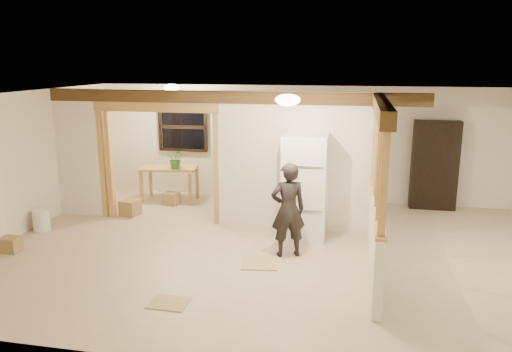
% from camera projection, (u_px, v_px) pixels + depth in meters
% --- Properties ---
extents(floor, '(9.00, 6.50, 0.01)m').
position_uv_depth(floor, '(272.00, 251.00, 8.13)').
color(floor, '#C0AC8F').
rests_on(floor, ground).
extents(ceiling, '(9.00, 6.50, 0.01)m').
position_uv_depth(ceiling, '(273.00, 96.00, 7.56)').
color(ceiling, white).
extents(wall_back, '(9.00, 0.01, 2.50)m').
position_uv_depth(wall_back, '(297.00, 143.00, 10.95)').
color(wall_back, silver).
rests_on(wall_back, floor).
extents(wall_front, '(9.00, 0.01, 2.50)m').
position_uv_depth(wall_front, '(215.00, 251.00, 4.74)').
color(wall_front, silver).
rests_on(wall_front, floor).
extents(wall_left, '(0.01, 6.50, 2.50)m').
position_uv_depth(wall_left, '(19.00, 164.00, 8.71)').
color(wall_left, silver).
rests_on(wall_left, floor).
extents(partition_left_stub, '(0.90, 0.12, 2.50)m').
position_uv_depth(partition_left_stub, '(79.00, 153.00, 9.77)').
color(partition_left_stub, silver).
rests_on(partition_left_stub, floor).
extents(partition_center, '(2.80, 0.12, 2.50)m').
position_uv_depth(partition_center, '(294.00, 162.00, 8.95)').
color(partition_center, silver).
rests_on(partition_center, floor).
extents(doorway_frame, '(2.46, 0.14, 2.20)m').
position_uv_depth(doorway_frame, '(158.00, 164.00, 9.49)').
color(doorway_frame, tan).
rests_on(doorway_frame, floor).
extents(header_beam_back, '(7.00, 0.18, 0.22)m').
position_uv_depth(header_beam_back, '(229.00, 97.00, 8.93)').
color(header_beam_back, '#51381C').
rests_on(header_beam_back, ceiling).
extents(header_beam_right, '(0.18, 3.30, 0.22)m').
position_uv_depth(header_beam_right, '(382.00, 108.00, 6.90)').
color(header_beam_right, '#51381C').
rests_on(header_beam_right, ceiling).
extents(pony_wall, '(0.12, 3.20, 1.00)m').
position_uv_depth(pony_wall, '(375.00, 236.00, 7.32)').
color(pony_wall, silver).
rests_on(pony_wall, floor).
extents(stud_partition, '(0.14, 3.20, 1.32)m').
position_uv_depth(stud_partition, '(379.00, 159.00, 7.06)').
color(stud_partition, tan).
rests_on(stud_partition, pony_wall).
extents(window_back, '(1.12, 0.10, 1.10)m').
position_uv_depth(window_back, '(183.00, 127.00, 11.31)').
color(window_back, black).
rests_on(window_back, wall_back).
extents(ceiling_dome_main, '(0.36, 0.36, 0.16)m').
position_uv_depth(ceiling_dome_main, '(288.00, 100.00, 7.03)').
color(ceiling_dome_main, '#FFEABF').
rests_on(ceiling_dome_main, ceiling).
extents(ceiling_dome_util, '(0.32, 0.32, 0.14)m').
position_uv_depth(ceiling_dome_util, '(171.00, 88.00, 10.25)').
color(ceiling_dome_util, '#FFEABF').
rests_on(ceiling_dome_util, ceiling).
extents(hanging_bulb, '(0.07, 0.07, 0.07)m').
position_uv_depth(hanging_bulb, '(184.00, 106.00, 9.55)').
color(hanging_bulb, '#FFD88C').
rests_on(hanging_bulb, ceiling).
extents(refrigerator, '(0.74, 0.72, 1.81)m').
position_uv_depth(refrigerator, '(305.00, 187.00, 8.58)').
color(refrigerator, white).
rests_on(refrigerator, floor).
extents(woman, '(0.64, 0.54, 1.51)m').
position_uv_depth(woman, '(288.00, 210.00, 7.76)').
color(woman, black).
rests_on(woman, floor).
extents(work_table, '(1.28, 0.77, 0.76)m').
position_uv_depth(work_table, '(170.00, 184.00, 10.94)').
color(work_table, tan).
rests_on(work_table, floor).
extents(potted_plant, '(0.41, 0.36, 0.41)m').
position_uv_depth(potted_plant, '(176.00, 159.00, 10.68)').
color(potted_plant, '#1F5223').
rests_on(potted_plant, work_table).
extents(shop_vac, '(0.48, 0.48, 0.55)m').
position_uv_depth(shop_vac, '(104.00, 187.00, 11.12)').
color(shop_vac, '#B51317').
rests_on(shop_vac, floor).
extents(bookshelf, '(0.92, 0.31, 1.84)m').
position_uv_depth(bookshelf, '(435.00, 165.00, 10.25)').
color(bookshelf, black).
rests_on(bookshelf, floor).
extents(bucket, '(0.33, 0.33, 0.39)m').
position_uv_depth(bucket, '(42.00, 220.00, 9.04)').
color(bucket, white).
rests_on(bucket, floor).
extents(box_util_a, '(0.35, 0.32, 0.26)m').
position_uv_depth(box_util_a, '(171.00, 199.00, 10.69)').
color(box_util_a, '#967748').
rests_on(box_util_a, floor).
extents(box_util_b, '(0.39, 0.39, 0.31)m').
position_uv_depth(box_util_b, '(130.00, 208.00, 9.95)').
color(box_util_b, '#967748').
rests_on(box_util_b, floor).
extents(box_front, '(0.30, 0.25, 0.25)m').
position_uv_depth(box_front, '(10.00, 245.00, 8.05)').
color(box_front, '#967748').
rests_on(box_front, floor).
extents(floor_panel_near, '(0.62, 0.62, 0.02)m').
position_uv_depth(floor_panel_near, '(260.00, 263.00, 7.60)').
color(floor_panel_near, tan).
rests_on(floor_panel_near, floor).
extents(floor_panel_far, '(0.50, 0.40, 0.02)m').
position_uv_depth(floor_panel_far, '(169.00, 303.00, 6.35)').
color(floor_panel_far, tan).
rests_on(floor_panel_far, floor).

